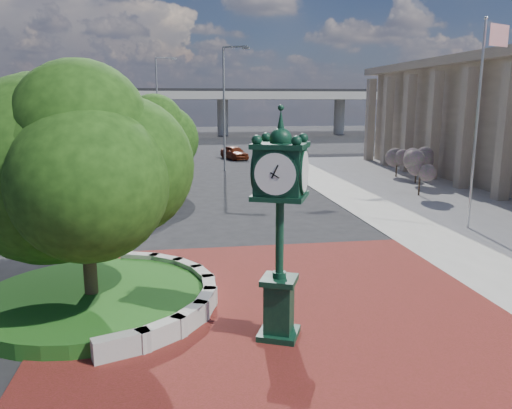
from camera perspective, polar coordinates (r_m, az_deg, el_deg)
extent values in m
plane|color=black|center=(14.72, 1.75, -10.36)|extent=(200.00, 200.00, 0.00)
cube|color=#5E1F16|center=(13.80, 2.53, -11.82)|extent=(12.00, 12.00, 0.04)
cube|color=#9E9B93|center=(11.72, -15.12, -15.37)|extent=(1.29, 0.76, 0.54)
cube|color=#9E9B93|center=(12.07, -10.73, -14.32)|extent=(1.20, 1.04, 0.54)
cube|color=#9E9B93|center=(12.70, -7.53, -12.85)|extent=(1.00, 1.22, 0.54)
cube|color=#9E9B93|center=(13.51, -5.77, -11.25)|extent=(0.71, 1.30, 0.54)
cube|color=#9E9B93|center=(14.41, -5.40, -9.74)|extent=(0.35, 1.25, 0.54)
cube|color=#9E9B93|center=(15.30, -6.19, -8.46)|extent=(0.71, 1.30, 0.54)
cube|color=#9E9B93|center=(16.12, -7.89, -7.45)|extent=(1.00, 1.22, 0.54)
cube|color=#9E9B93|center=(16.79, -10.25, -6.74)|extent=(1.20, 1.04, 0.54)
cube|color=#9E9B93|center=(17.28, -13.07, -6.33)|extent=(1.29, 0.76, 0.54)
cylinder|color=#214F16|center=(14.62, -18.21, -10.27)|extent=(6.10, 6.10, 0.40)
cube|color=#9E9B93|center=(83.45, -7.35, 12.25)|extent=(90.00, 12.00, 1.20)
cube|color=black|center=(83.46, -7.37, 12.80)|extent=(90.00, 12.00, 0.40)
cylinder|color=#9E9B93|center=(84.36, -17.66, 9.42)|extent=(1.80, 1.80, 6.00)
cylinder|color=#9E9B93|center=(83.78, -3.82, 9.92)|extent=(1.80, 1.80, 6.00)
cylinder|color=#9E9B93|center=(87.87, 9.48, 9.87)|extent=(1.80, 1.80, 6.00)
cylinder|color=#38281C|center=(14.32, -18.44, -6.98)|extent=(0.36, 0.36, 2.17)
sphere|color=#17340E|center=(13.74, -19.15, 3.54)|extent=(5.20, 5.20, 5.20)
cylinder|color=#38281C|center=(31.76, -11.47, 3.19)|extent=(0.36, 0.36, 1.92)
sphere|color=#17340E|center=(31.52, -11.64, 7.29)|extent=(4.40, 4.40, 4.40)
cube|color=black|center=(12.28, 2.61, -14.57)|extent=(1.19, 1.19, 0.18)
cube|color=black|center=(11.99, 2.64, -11.57)|extent=(0.82, 0.82, 1.24)
cube|color=black|center=(11.75, 2.67, -8.63)|extent=(1.04, 1.04, 0.14)
cylinder|color=black|center=(11.43, 2.72, -3.79)|extent=(0.19, 0.19, 1.92)
cube|color=black|center=(11.12, 2.80, 3.87)|extent=(1.34, 1.34, 1.02)
cylinder|color=white|center=(10.61, 2.21, 3.50)|extent=(0.86, 0.42, 0.90)
cylinder|color=white|center=(11.64, 3.33, 4.21)|extent=(0.86, 0.42, 0.90)
cylinder|color=white|center=(11.24, 0.14, 3.97)|extent=(0.42, 0.86, 0.90)
cylinder|color=white|center=(11.03, 5.51, 3.76)|extent=(0.42, 0.86, 0.90)
sphere|color=black|center=(11.05, 2.83, 7.47)|extent=(0.50, 0.50, 0.50)
cone|color=black|center=(11.03, 2.85, 9.41)|extent=(0.20, 0.20, 0.57)
imported|color=#561D0C|center=(48.83, -2.49, 5.95)|extent=(2.76, 4.19, 1.33)
cylinder|color=silver|center=(23.44, 23.88, 7.98)|extent=(0.11, 0.11, 8.83)
sphere|color=silver|center=(23.65, 24.81, 18.79)|extent=(0.16, 0.16, 0.16)
plane|color=red|center=(23.93, 26.05, 16.99)|extent=(1.21, 0.54, 1.32)
cylinder|color=slate|center=(40.30, -3.66, 10.67)|extent=(0.17, 0.17, 9.66)
cube|color=slate|center=(40.20, -2.39, 17.57)|extent=(1.82, 0.95, 0.13)
cube|color=slate|center=(39.94, -1.16, 17.46)|extent=(0.60, 0.47, 0.16)
cylinder|color=slate|center=(53.64, -11.19, 10.85)|extent=(0.18, 0.18, 9.92)
cube|color=slate|center=(53.93, -10.31, 16.17)|extent=(1.99, 0.43, 0.13)
cube|color=slate|center=(54.03, -9.34, 16.07)|extent=(0.58, 0.35, 0.17)
cylinder|color=#38281C|center=(31.21, 18.14, 2.02)|extent=(0.10, 0.10, 1.20)
sphere|color=#A9548F|center=(31.07, 18.26, 3.83)|extent=(1.20, 1.20, 1.20)
cylinder|color=#38281C|center=(35.87, 17.79, 3.23)|extent=(0.10, 0.10, 1.20)
sphere|color=#A9548F|center=(35.74, 17.89, 4.81)|extent=(1.20, 1.20, 1.20)
cylinder|color=#38281C|center=(38.58, 15.75, 3.91)|extent=(0.10, 0.10, 1.20)
sphere|color=#A9548F|center=(38.47, 15.83, 5.38)|extent=(1.20, 1.20, 1.20)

